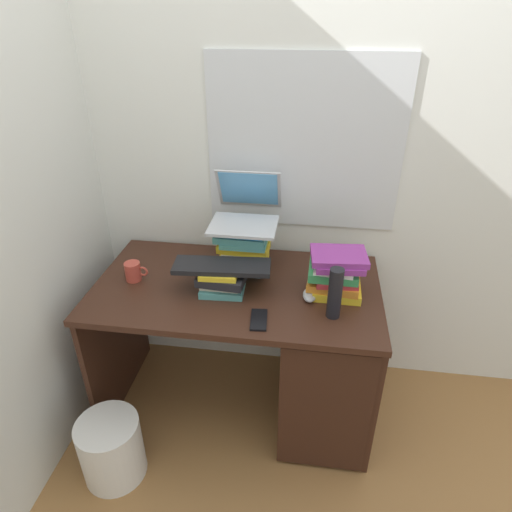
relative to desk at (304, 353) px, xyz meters
name	(u,v)px	position (x,y,z in m)	size (l,w,h in m)	color
ground_plane	(240,401)	(-0.33, 0.03, -0.41)	(6.00, 6.00, 0.00)	olive
wall_back	(250,141)	(-0.32, 0.43, 0.89)	(6.00, 0.06, 2.60)	silver
wall_left	(45,160)	(-1.13, 0.03, 0.89)	(0.05, 6.00, 2.60)	silver
desk	(304,353)	(0.00, 0.00, 0.00)	(1.30, 0.72, 0.75)	#381E14
book_stack_tall	(243,249)	(-0.32, 0.17, 0.45)	(0.25, 0.20, 0.23)	teal
book_stack_keyboard_riser	(222,279)	(-0.38, -0.02, 0.40)	(0.22, 0.20, 0.12)	teal
book_stack_side	(336,273)	(0.11, 0.02, 0.45)	(0.25, 0.21, 0.20)	yellow
laptop	(246,210)	(-0.31, 0.24, 0.62)	(0.31, 0.35, 0.22)	#B7BABF
keyboard	(222,266)	(-0.38, -0.02, 0.47)	(0.42, 0.14, 0.02)	black
computer_mouse	(310,295)	(0.01, -0.03, 0.36)	(0.06, 0.10, 0.04)	#A5A8AD
mug	(133,271)	(-0.80, 0.01, 0.39)	(0.11, 0.07, 0.09)	#B23F33
water_bottle	(335,293)	(0.11, -0.14, 0.45)	(0.06, 0.06, 0.22)	black
cell_phone	(259,320)	(-0.19, -0.22, 0.35)	(0.07, 0.14, 0.01)	black
wastebasket	(112,449)	(-0.81, -0.45, -0.26)	(0.27, 0.27, 0.31)	silver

